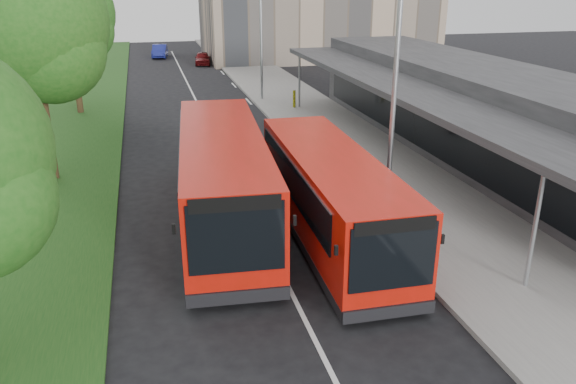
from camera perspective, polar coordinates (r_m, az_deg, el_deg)
name	(u,v)px	position (r m, az deg, el deg)	size (l,w,h in m)	color
ground	(277,263)	(16.06, -1.14, -7.27)	(120.00, 120.00, 0.00)	black
pavement	(297,104)	(35.80, 0.87, 8.89)	(5.00, 80.00, 0.15)	gray
grass_verge	(79,117)	(34.81, -20.43, 7.18)	(5.00, 80.00, 0.10)	#1A4416
lane_centre_line	(211,131)	(29.93, -7.79, 6.12)	(0.12, 70.00, 0.01)	silver
kerb_dashes	(258,111)	(34.26, -3.09, 8.19)	(0.12, 56.00, 0.01)	silver
station_building	(473,111)	(26.50, 18.24, 7.86)	(7.70, 26.00, 4.00)	#28282A
tree_mid	(31,31)	(23.21, -24.61, 14.65)	(5.55, 5.55, 8.92)	#372716
tree_far	(68,19)	(35.10, -21.43, 16.01)	(5.18, 5.18, 8.32)	#372716
lamp_post_near	(393,79)	(17.62, 10.59, 11.23)	(1.44, 0.28, 8.00)	#999DA1
lamp_post_far	(260,26)	(36.62, -2.91, 16.49)	(1.44, 0.28, 8.00)	#999DA1
bus_main	(330,196)	(17.01, 4.32, -0.45)	(2.73, 9.71, 2.73)	red
bus_second	(223,179)	(18.11, -6.62, 1.33)	(3.56, 10.85, 3.02)	red
litter_bin	(325,133)	(27.09, 3.78, 5.98)	(0.49, 0.49, 0.89)	#371D16
bollard	(294,99)	(34.53, 0.63, 9.44)	(0.17, 0.17, 1.03)	yellow
car_near	(202,58)	(53.72, -8.69, 13.29)	(1.36, 3.39, 1.15)	#620E10
car_far	(160,51)	(59.34, -12.90, 13.78)	(1.34, 3.83, 1.26)	navy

